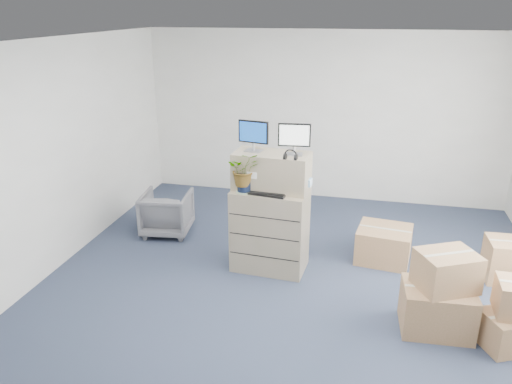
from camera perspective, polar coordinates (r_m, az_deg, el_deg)
ground at (r=5.73m, az=3.60°, el=-12.71°), size 7.00×7.00×0.00m
wall_back at (r=8.47m, az=7.84°, el=8.48°), size 6.00×0.02×2.80m
filing_cabinet_lower at (r=6.23m, az=1.61°, el=-4.30°), size 0.94×0.61×1.05m
filing_cabinet_upper at (r=6.00m, az=1.81°, el=2.41°), size 0.93×0.51×0.45m
monitor_left at (r=5.95m, az=-0.30°, el=6.61°), size 0.38×0.18×0.37m
monitor_right at (r=5.81m, az=4.40°, el=6.24°), size 0.38×0.16×0.37m
headphones at (r=5.69m, az=3.97°, el=4.17°), size 0.15×0.03×0.15m
keyboard at (r=5.88m, az=1.29°, el=-0.15°), size 0.49×0.26×0.02m
mouse at (r=5.84m, az=4.18°, el=-0.29°), size 0.11×0.07×0.04m
water_bottle at (r=5.99m, az=2.20°, el=1.41°), size 0.07×0.07×0.26m
phone_dock at (r=6.06m, az=1.86°, el=0.84°), size 0.07×0.06×0.15m
external_drive at (r=6.07m, az=4.77°, el=0.65°), size 0.24×0.20×0.07m
tissue_box at (r=6.00m, az=5.25°, el=1.19°), size 0.25×0.14×0.09m
potted_plant at (r=5.88m, az=-1.36°, el=2.13°), size 0.47×0.50×0.41m
office_chair at (r=7.36m, az=-10.17°, el=-2.12°), size 0.74×0.70×0.69m
cardboard_boxes at (r=6.06m, az=21.66°, el=-8.92°), size 2.29×2.20×0.87m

